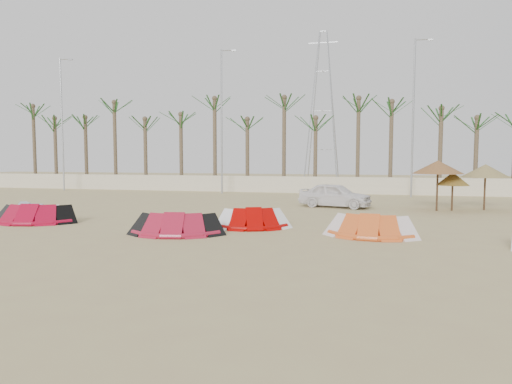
% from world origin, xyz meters
% --- Properties ---
extents(ground, '(120.00, 120.00, 0.00)m').
position_xyz_m(ground, '(0.00, 0.00, 0.00)').
color(ground, tan).
rests_on(ground, ground).
extents(boundary_wall, '(60.00, 0.30, 1.30)m').
position_xyz_m(boundary_wall, '(0.00, 22.00, 0.65)').
color(boundary_wall, beige).
rests_on(boundary_wall, ground).
extents(palm_line, '(52.00, 4.00, 7.70)m').
position_xyz_m(palm_line, '(0.67, 23.50, 6.44)').
color(palm_line, brown).
rests_on(palm_line, ground).
extents(lamp_a, '(1.25, 0.14, 11.00)m').
position_xyz_m(lamp_a, '(-19.96, 20.00, 5.77)').
color(lamp_a, '#A5A8AD').
rests_on(lamp_a, ground).
extents(lamp_b, '(1.25, 0.14, 11.00)m').
position_xyz_m(lamp_b, '(-5.96, 20.00, 5.77)').
color(lamp_b, '#A5A8AD').
rests_on(lamp_b, ground).
extents(lamp_c, '(1.25, 0.14, 11.00)m').
position_xyz_m(lamp_c, '(8.04, 20.00, 5.77)').
color(lamp_c, '#A5A8AD').
rests_on(lamp_c, ground).
extents(pylon, '(3.00, 3.00, 14.00)m').
position_xyz_m(pylon, '(1.00, 28.00, 0.00)').
color(pylon, '#A5A8AD').
rests_on(pylon, ground).
extents(kite_grey, '(3.93, 2.69, 0.90)m').
position_xyz_m(kite_grey, '(-9.89, 4.08, 0.42)').
color(kite_grey, '#888FA1').
rests_on(kite_grey, ground).
extents(kite_red_left, '(3.75, 2.11, 0.90)m').
position_xyz_m(kite_red_left, '(-9.22, 3.39, 0.42)').
color(kite_red_left, '#A10623').
rests_on(kite_red_left, ground).
extents(kite_red_mid, '(3.60, 2.04, 0.90)m').
position_xyz_m(kite_red_mid, '(-2.03, 2.03, 0.42)').
color(kite_red_mid, '#A2152F').
rests_on(kite_red_mid, ground).
extents(kite_red_right, '(3.29, 2.28, 0.90)m').
position_xyz_m(kite_red_right, '(0.40, 4.14, 0.42)').
color(kite_red_right, '#A20200').
rests_on(kite_red_right, ground).
extents(kite_orange, '(3.32, 1.89, 0.90)m').
position_xyz_m(kite_orange, '(4.94, 3.16, 0.42)').
color(kite_orange, orange).
rests_on(kite_orange, ground).
extents(parasol_left, '(1.68, 1.68, 2.06)m').
position_xyz_m(parasol_left, '(9.30, 12.09, 1.70)').
color(parasol_left, '#4C331E').
rests_on(parasol_left, ground).
extents(parasol_mid, '(2.62, 2.62, 2.68)m').
position_xyz_m(parasol_mid, '(8.50, 11.86, 2.32)').
color(parasol_mid, '#4C331E').
rests_on(parasol_mid, ground).
extents(parasol_right, '(2.48, 2.48, 2.47)m').
position_xyz_m(parasol_right, '(11.05, 12.81, 2.12)').
color(parasol_right, '#4C331E').
rests_on(parasol_right, ground).
extents(car, '(4.35, 2.62, 1.39)m').
position_xyz_m(car, '(3.13, 12.34, 0.69)').
color(car, white).
rests_on(car, ground).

